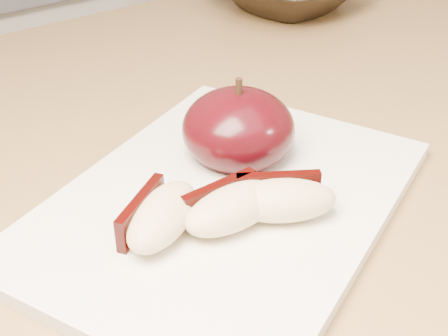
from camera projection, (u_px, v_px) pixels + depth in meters
back_cabinet at (11, 172)px, 1.27m from camera, size 2.40×0.62×0.94m
cutting_board at (224, 204)px, 0.45m from camera, size 0.36×0.32×0.01m
apple_half at (238, 129)px, 0.48m from camera, size 0.10×0.10×0.07m
apple_wedge_a at (160, 215)px, 0.41m from camera, size 0.08×0.07×0.03m
apple_wedge_b at (231, 207)px, 0.41m from camera, size 0.08×0.04×0.03m
apple_wedge_c at (281, 199)px, 0.42m from camera, size 0.08×0.07×0.03m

